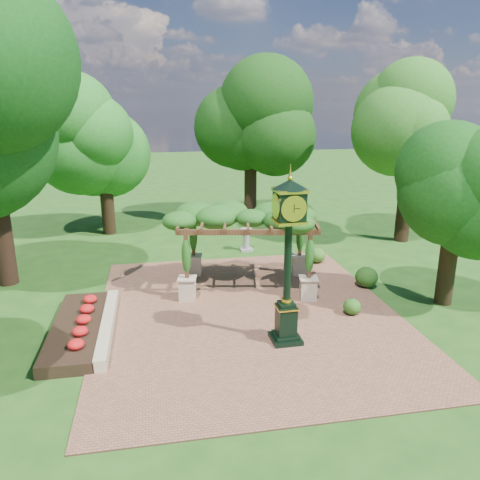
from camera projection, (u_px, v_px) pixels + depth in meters
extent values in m
plane|color=#1E4714|center=(254.00, 327.00, 15.06)|extent=(120.00, 120.00, 0.00)
cube|color=brown|center=(248.00, 313.00, 16.00)|extent=(10.00, 12.00, 0.04)
cube|color=#C6B793|center=(108.00, 326.00, 14.67)|extent=(0.35, 5.00, 0.40)
cube|color=red|center=(78.00, 329.00, 14.52)|extent=(1.50, 5.00, 0.36)
cube|color=black|center=(285.00, 338.00, 14.07)|extent=(0.90, 0.90, 0.13)
cube|color=black|center=(286.00, 321.00, 13.91)|extent=(0.56, 0.56, 0.98)
cube|color=yellow|center=(286.00, 307.00, 13.79)|extent=(0.63, 0.63, 0.04)
cylinder|color=black|center=(288.00, 262.00, 13.40)|extent=(0.22, 0.22, 2.51)
cube|color=black|center=(289.00, 206.00, 12.95)|extent=(0.78, 0.78, 0.76)
cylinder|color=beige|center=(294.00, 209.00, 12.58)|extent=(0.65, 0.05, 0.65)
cone|color=black|center=(290.00, 184.00, 12.78)|extent=(1.01, 1.01, 0.27)
sphere|color=yellow|center=(290.00, 178.00, 12.74)|extent=(0.15, 0.15, 0.15)
cube|color=#C8B294|center=(187.00, 289.00, 17.00)|extent=(0.67, 0.67, 0.79)
cube|color=#52321C|center=(186.00, 256.00, 16.65)|extent=(0.16, 0.16, 1.63)
cube|color=#C8B294|center=(308.00, 289.00, 17.01)|extent=(0.67, 0.67, 0.79)
cube|color=#52321C|center=(310.00, 256.00, 16.66)|extent=(0.16, 0.16, 1.63)
cube|color=#C8B294|center=(194.00, 265.00, 19.54)|extent=(0.67, 0.67, 0.79)
cube|color=#52321C|center=(193.00, 236.00, 19.19)|extent=(0.16, 0.16, 1.63)
cube|color=#C8B294|center=(299.00, 265.00, 19.55)|extent=(0.67, 0.67, 0.79)
cube|color=#52321C|center=(300.00, 236.00, 19.20)|extent=(0.16, 0.16, 1.63)
cube|color=#52321C|center=(248.00, 232.00, 16.41)|extent=(5.04, 1.04, 0.19)
cube|color=#52321C|center=(247.00, 215.00, 18.95)|extent=(5.04, 1.04, 0.19)
ellipsoid|color=#1D4F16|center=(247.00, 217.00, 17.62)|extent=(5.59, 4.03, 0.88)
cube|color=gray|center=(246.00, 249.00, 23.00)|extent=(0.62, 0.62, 0.11)
cylinder|color=gray|center=(246.00, 239.00, 22.87)|extent=(0.31, 0.31, 0.99)
cylinder|color=gray|center=(246.00, 229.00, 22.72)|extent=(0.58, 0.58, 0.06)
ellipsoid|color=#255217|center=(352.00, 307.00, 15.80)|extent=(0.68, 0.68, 0.54)
ellipsoid|color=#204914|center=(366.00, 277.00, 18.20)|extent=(1.16, 1.16, 0.79)
ellipsoid|color=#2D5D1B|center=(317.00, 255.00, 21.02)|extent=(0.80, 0.80, 0.66)
cylinder|color=black|center=(2.00, 238.00, 18.24)|extent=(0.79, 0.79, 3.80)
cylinder|color=#301F13|center=(108.00, 207.00, 25.70)|extent=(0.72, 0.72, 3.00)
ellipsoid|color=#20631C|center=(102.00, 135.00, 24.63)|extent=(4.83, 4.83, 4.74)
cylinder|color=black|center=(250.00, 192.00, 28.74)|extent=(0.75, 0.75, 3.45)
ellipsoid|color=#13380E|center=(251.00, 118.00, 27.51)|extent=(5.04, 5.04, 5.45)
cylinder|color=black|center=(404.00, 206.00, 24.16)|extent=(0.72, 0.72, 3.76)
ellipsoid|color=#285D1A|center=(414.00, 108.00, 22.82)|extent=(4.23, 4.23, 5.94)
cylinder|color=#352515|center=(447.00, 269.00, 16.54)|extent=(0.60, 0.60, 2.59)
ellipsoid|color=#124110|center=(459.00, 175.00, 15.62)|extent=(3.60, 3.60, 4.08)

